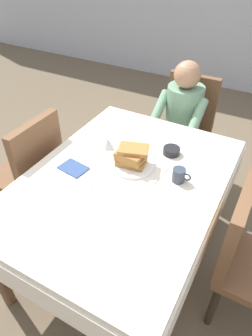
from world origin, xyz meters
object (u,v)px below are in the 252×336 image
dining_table_main (123,190)px  fork_left_of_plate (105,158)px  diner_person (181,116)px  chair_diner (186,122)px  chair_right_side (248,254)px  breakfast_stack (131,156)px  bowl_butter (171,151)px  cup_coffee (179,175)px  plate_breakfast (133,164)px  chair_left_side (32,167)px  knife_right_of_plate (160,176)px  spoon_near_edge (101,191)px  syrup_pitcher (108,143)px

dining_table_main → fork_left_of_plate: 0.25m
diner_person → chair_diner: bearing=-90.0°
dining_table_main → chair_right_side: chair_right_side is taller
breakfast_stack → chair_diner: bearing=89.6°
bowl_butter → fork_left_of_plate: (-0.35, -0.25, -0.02)m
cup_coffee → breakfast_stack: bearing=-178.7°
chair_diner → plate_breakfast: size_ratio=3.32×
chair_right_side → fork_left_of_plate: (-0.97, 0.12, 0.21)m
cup_coffee → chair_right_side: bearing=-16.4°
diner_person → plate_breakfast: 0.88m
chair_right_side → chair_left_side: bearing=-90.0°
cup_coffee → chair_diner: bearing=106.3°
diner_person → chair_right_side: size_ratio=1.20×
dining_table_main → chair_right_side: (0.77, 0.00, -0.12)m
plate_breakfast → chair_right_side: bearing=-10.2°
bowl_butter → knife_right_of_plate: bearing=-83.5°
diner_person → chair_left_side: 1.27m
bowl_butter → knife_right_of_plate: 0.25m
chair_diner → plate_breakfast: (0.00, -1.03, 0.22)m
chair_diner → cup_coffee: chair_diner is taller
cup_coffee → spoon_near_edge: size_ratio=0.75×
dining_table_main → chair_left_side: size_ratio=1.64×
chair_diner → fork_left_of_plate: chair_diner is taller
chair_diner → spoon_near_edge: (-0.04, -1.32, 0.21)m
plate_breakfast → fork_left_of_plate: 0.19m
chair_diner → chair_left_side: size_ratio=1.00×
chair_left_side → chair_right_side: bearing=-90.0°
dining_table_main → bowl_butter: (0.15, 0.37, 0.11)m
chair_left_side → fork_left_of_plate: chair_left_side is taller
bowl_butter → syrup_pitcher: syrup_pitcher is taller
dining_table_main → breakfast_stack: bearing=97.5°
syrup_pitcher → breakfast_stack: bearing=-22.6°
chair_right_side → bowl_butter: 0.76m
chair_right_side → chair_diner: bearing=-146.3°
cup_coffee → bowl_butter: cup_coffee is taller
dining_table_main → fork_left_of_plate: fork_left_of_plate is taller
plate_breakfast → breakfast_stack: breakfast_stack is taller
chair_left_side → plate_breakfast: chair_left_side is taller
chair_diner → knife_right_of_plate: 1.09m
dining_table_main → plate_breakfast: 0.17m
chair_diner → fork_left_of_plate: size_ratio=5.17×
fork_left_of_plate → knife_right_of_plate: bearing=-95.7°
chair_right_side → knife_right_of_plate: 0.64m
bowl_butter → spoon_near_edge: bearing=-111.4°
chair_left_side → bowl_butter: (0.92, 0.37, 0.23)m
dining_table_main → chair_right_side: 0.78m
diner_person → dining_table_main: bearing=90.6°
chair_diner → knife_right_of_plate: size_ratio=4.65×
chair_right_side → spoon_near_edge: 0.87m
diner_person → chair_left_side: size_ratio=1.20×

